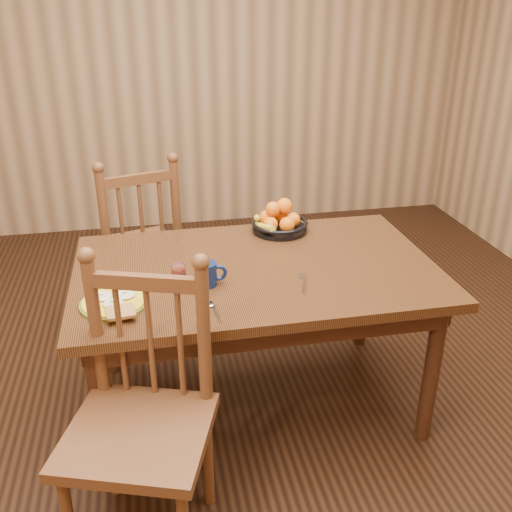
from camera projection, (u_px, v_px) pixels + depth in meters
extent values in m
cube|color=black|center=(256.00, 401.00, 2.86)|extent=(4.50, 5.00, 0.01)
cube|color=brown|center=(194.00, 63.00, 4.52)|extent=(4.50, 0.01, 2.70)
cube|color=black|center=(256.00, 271.00, 2.56)|extent=(1.60, 1.00, 0.04)
cube|color=black|center=(240.00, 248.00, 2.96)|extent=(1.40, 0.04, 0.10)
cube|color=black|center=(277.00, 335.00, 2.21)|extent=(1.40, 0.04, 0.10)
cube|color=black|center=(404.00, 271.00, 2.71)|extent=(0.04, 0.84, 0.10)
cube|color=black|center=(93.00, 300.00, 2.46)|extent=(0.04, 0.84, 0.10)
cylinder|color=black|center=(101.00, 416.00, 2.23)|extent=(0.07, 0.07, 0.70)
cylinder|color=black|center=(431.00, 374.00, 2.48)|extent=(0.07, 0.07, 0.70)
cylinder|color=black|center=(108.00, 314.00, 2.94)|extent=(0.07, 0.07, 0.70)
cylinder|color=black|center=(364.00, 288.00, 3.19)|extent=(0.07, 0.07, 0.70)
cube|color=#4C2B17|center=(135.00, 249.00, 3.34)|extent=(0.59, 0.58, 0.04)
cylinder|color=#4C2B17|center=(160.00, 269.00, 3.68)|extent=(0.04, 0.04, 0.47)
cylinder|color=#4C2B17|center=(98.00, 282.00, 3.51)|extent=(0.04, 0.04, 0.47)
cylinder|color=#4C2B17|center=(180.00, 294.00, 3.38)|extent=(0.04, 0.04, 0.47)
cylinder|color=#4C2B17|center=(114.00, 309.00, 3.21)|extent=(0.04, 0.04, 0.47)
cylinder|color=#4C2B17|center=(176.00, 209.00, 3.13)|extent=(0.05, 0.05, 0.57)
cylinder|color=#4C2B17|center=(104.00, 221.00, 2.97)|extent=(0.05, 0.05, 0.57)
cylinder|color=#4C2B17|center=(142.00, 224.00, 3.07)|extent=(0.02, 0.02, 0.44)
cube|color=#4C2B17|center=(138.00, 179.00, 2.97)|extent=(0.39, 0.14, 0.05)
cube|color=#4C2B17|center=(138.00, 435.00, 1.94)|extent=(0.60, 0.59, 0.04)
cylinder|color=#4C2B17|center=(110.00, 448.00, 2.24)|extent=(0.04, 0.04, 0.47)
cylinder|color=#4C2B17|center=(208.00, 457.00, 2.20)|extent=(0.04, 0.04, 0.47)
cylinder|color=#4C2B17|center=(96.00, 328.00, 2.03)|extent=(0.05, 0.05, 0.57)
cylinder|color=#4C2B17|center=(204.00, 336.00, 1.99)|extent=(0.05, 0.05, 0.57)
cylinder|color=#4C2B17|center=(151.00, 345.00, 2.03)|extent=(0.02, 0.02, 0.44)
cube|color=#4C2B17|center=(145.00, 282.00, 1.93)|extent=(0.38, 0.16, 0.05)
cylinder|color=#59601E|center=(114.00, 303.00, 2.23)|extent=(0.26, 0.26, 0.01)
cylinder|color=gold|center=(114.00, 302.00, 2.23)|extent=(0.24, 0.24, 0.01)
ellipsoid|color=silver|center=(102.00, 296.00, 2.25)|extent=(0.08, 0.08, 0.01)
cube|color=#F2E08C|center=(102.00, 294.00, 2.24)|extent=(0.02, 0.02, 0.01)
ellipsoid|color=silver|center=(125.00, 295.00, 2.26)|extent=(0.08, 0.08, 0.01)
cube|color=#F2E08C|center=(125.00, 292.00, 2.25)|extent=(0.02, 0.02, 0.01)
ellipsoid|color=silver|center=(113.00, 303.00, 2.20)|extent=(0.08, 0.08, 0.01)
cube|color=#F2E08C|center=(113.00, 301.00, 2.19)|extent=(0.02, 0.02, 0.01)
cube|color=brown|center=(121.00, 312.00, 2.13)|extent=(0.12, 0.11, 0.01)
cube|color=silver|center=(304.00, 285.00, 2.38)|extent=(0.05, 0.14, 0.00)
cube|color=silver|center=(302.00, 276.00, 2.45)|extent=(0.04, 0.05, 0.00)
cube|color=silver|center=(217.00, 313.00, 2.17)|extent=(0.02, 0.12, 0.00)
ellipsoid|color=silver|center=(211.00, 304.00, 2.23)|extent=(0.03, 0.04, 0.01)
cylinder|color=#0B193D|center=(206.00, 274.00, 2.36)|extent=(0.09, 0.09, 0.10)
torus|color=#0B193D|center=(219.00, 273.00, 2.37)|extent=(0.07, 0.02, 0.07)
cylinder|color=black|center=(206.00, 264.00, 2.34)|extent=(0.08, 0.08, 0.00)
cylinder|color=silver|center=(179.00, 275.00, 2.37)|extent=(0.06, 0.06, 0.09)
cylinder|color=maroon|center=(179.00, 276.00, 2.37)|extent=(0.05, 0.05, 0.07)
cylinder|color=black|center=(280.00, 229.00, 2.91)|extent=(0.28, 0.28, 0.02)
torus|color=black|center=(280.00, 223.00, 2.90)|extent=(0.29, 0.29, 0.02)
cylinder|color=black|center=(280.00, 231.00, 2.92)|extent=(0.10, 0.10, 0.01)
sphere|color=orange|center=(293.00, 220.00, 2.91)|extent=(0.07, 0.07, 0.07)
sphere|color=orange|center=(281.00, 215.00, 2.96)|extent=(0.08, 0.08, 0.08)
sphere|color=orange|center=(267.00, 218.00, 2.92)|extent=(0.08, 0.08, 0.08)
sphere|color=orange|center=(271.00, 224.00, 2.85)|extent=(0.07, 0.07, 0.07)
sphere|color=orange|center=(287.00, 225.00, 2.84)|extent=(0.08, 0.08, 0.08)
sphere|color=orange|center=(284.00, 206.00, 2.90)|extent=(0.08, 0.08, 0.08)
sphere|color=orange|center=(273.00, 209.00, 2.87)|extent=(0.07, 0.07, 0.07)
cylinder|color=yellow|center=(264.00, 227.00, 2.85)|extent=(0.10, 0.17, 0.07)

